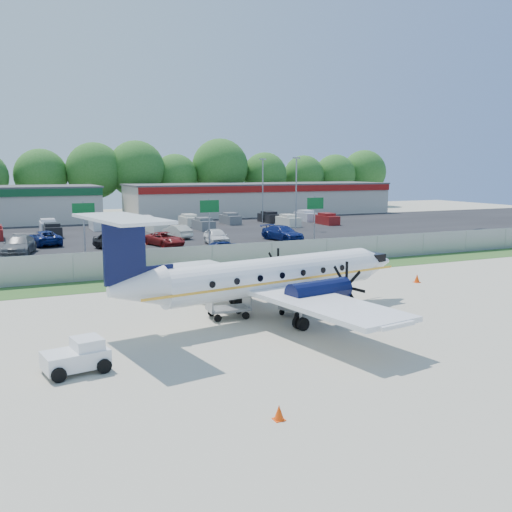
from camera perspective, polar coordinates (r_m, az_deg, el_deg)
name	(u,v)px	position (r m, az deg, el deg)	size (l,w,h in m)	color
ground	(302,314)	(30.48, 4.67, -5.84)	(170.00, 170.00, 0.00)	#B9B29D
grass_verge	(222,276)	(41.13, -3.44, -2.00)	(170.00, 4.00, 0.02)	#2D561E
access_road	(192,262)	(47.64, -6.44, -0.56)	(170.00, 8.00, 0.02)	black
parking_lot	(136,235)	(67.76, -11.92, 2.06)	(170.00, 32.00, 0.02)	black
perimeter_fence	(212,258)	(42.81, -4.41, -0.24)	(120.00, 0.06, 1.99)	gray
building_east	(260,199)	(96.73, 0.40, 5.74)	(44.40, 12.40, 5.24)	beige
sign_left	(84,218)	(49.27, -16.84, 3.65)	(1.80, 0.26, 5.00)	gray
sign_mid	(209,214)	(51.85, -4.68, 4.22)	(1.80, 0.26, 5.00)	gray
sign_right	(315,210)	(56.49, 5.92, 4.57)	(1.80, 0.26, 5.00)	gray
light_pole_ne	(296,188)	(72.49, 4.04, 6.79)	(0.90, 0.35, 9.09)	gray
light_pole_se	(263,186)	(81.43, 0.68, 7.02)	(0.90, 0.35, 9.09)	gray
tree_line	(92,214)	(101.10, -16.10, 4.04)	(112.00, 6.00, 14.00)	#25601C
aircraft	(268,276)	(29.47, 1.16, -2.02)	(18.28, 17.94, 5.59)	white
pushback_tug	(78,356)	(22.98, -17.34, -9.54)	(2.55, 2.03, 1.26)	white
baggage_cart_near	(297,306)	(30.35, 4.10, -5.03)	(2.11, 1.75, 0.96)	gray
baggage_cart_far	(228,308)	(29.62, -2.78, -5.21)	(2.23, 1.43, 1.12)	gray
cone_nose	(417,278)	(40.23, 15.80, -2.18)	(0.41, 0.41, 0.58)	#FF4408
cone_port_wing	(279,413)	(18.16, 2.31, -15.40)	(0.34, 0.34, 0.49)	#FF4408
cone_starboard_wing	(254,292)	(34.60, -0.19, -3.63)	(0.37, 0.37, 0.52)	#FF4408
road_car_mid	(218,255)	(50.92, -3.84, 0.06)	(1.57, 3.90, 1.33)	navy
road_car_east	(485,245)	(62.50, 21.94, 1.05)	(2.72, 5.90, 1.64)	black
parked_car_a	(19,254)	(55.65, -22.59, 0.15)	(2.36, 5.80, 1.68)	#595B5E
parked_car_b	(114,250)	(56.01, -14.05, 0.61)	(1.95, 4.86, 1.65)	black
parked_car_c	(165,246)	(57.79, -9.09, 1.00)	(2.30, 4.99, 1.39)	maroon
parked_car_d	(217,245)	(58.11, -3.97, 1.13)	(1.95, 4.85, 1.65)	silver
parked_car_e	(283,240)	(61.52, 2.68, 1.57)	(2.24, 5.50, 1.60)	navy
parked_car_f	(44,245)	(61.31, -20.40, 1.00)	(2.48, 5.39, 1.50)	navy
parked_car_g	(177,238)	(63.94, -7.86, 1.77)	(1.57, 4.50, 1.48)	beige
far_parking_rows	(127,231)	(72.63, -12.77, 2.46)	(56.00, 10.00, 1.60)	gray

